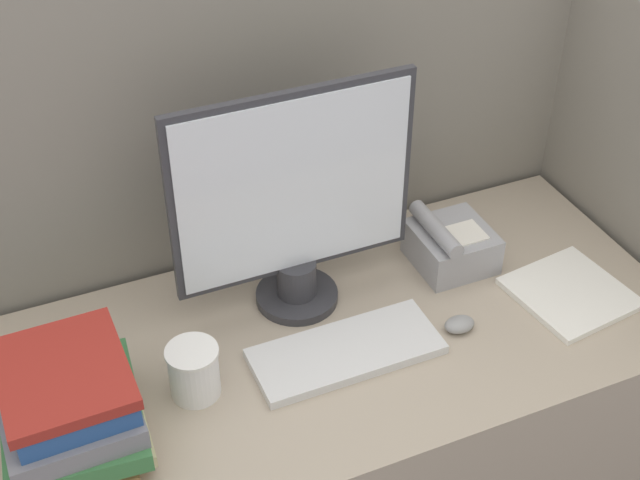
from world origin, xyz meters
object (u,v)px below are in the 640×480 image
Objects in this scene: mouse at (459,324)px; desk_telephone at (450,245)px; monitor at (295,207)px; coffee_cup at (194,371)px; book_stack at (70,408)px; keyboard at (346,351)px.

desk_telephone is at bearing 65.71° from mouse.
monitor is 4.61× the size of coffee_cup.
desk_telephone is (0.87, 0.19, -0.05)m from book_stack.
monitor is at bearing 140.49° from mouse.
monitor reaches higher than keyboard.
mouse is 0.78m from book_stack.
coffee_cup is at bearing -147.95° from monitor.
desk_telephone is (0.36, -0.02, -0.19)m from monitor.
keyboard is 3.46× the size of coffee_cup.
desk_telephone reaches higher than keyboard.
coffee_cup reaches higher than keyboard.
coffee_cup is (-0.28, -0.17, -0.19)m from monitor.
desk_telephone is (0.33, 0.17, 0.04)m from keyboard.
book_stack is (-0.51, -0.21, -0.15)m from monitor.
book_stack reaches higher than keyboard.
coffee_cup is at bearing 174.83° from mouse.
keyboard is 0.38m from desk_telephone.
mouse is 0.59× the size of coffee_cup.
book_stack is 1.74× the size of desk_telephone.
desk_telephone reaches higher than mouse.
coffee_cup is at bearing -166.69° from desk_telephone.
keyboard is at bearing 1.55° from book_stack.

